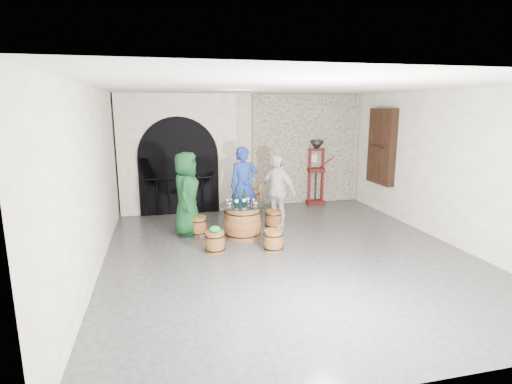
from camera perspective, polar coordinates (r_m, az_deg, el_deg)
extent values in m
plane|color=#2B2B2D|center=(8.06, 4.43, -8.59)|extent=(8.00, 8.00, 0.00)
plane|color=silver|center=(11.48, -1.59, 5.89)|extent=(8.00, 0.00, 8.00)
plane|color=silver|center=(4.14, 22.11, -6.36)|extent=(8.00, 0.00, 8.00)
plane|color=silver|center=(7.36, -22.26, 1.46)|extent=(0.00, 8.00, 8.00)
plane|color=silver|center=(9.33, 25.55, 3.26)|extent=(0.00, 8.00, 8.00)
plane|color=beige|center=(7.55, 4.83, 14.76)|extent=(8.00, 8.00, 0.00)
cube|color=#B2A78E|center=(11.92, 7.01, 6.03)|extent=(3.20, 0.12, 3.18)
cube|color=silver|center=(11.00, -11.09, 5.39)|extent=(3.10, 0.50, 3.18)
cube|color=black|center=(10.86, -10.85, 0.91)|extent=(2.10, 0.03, 1.55)
cylinder|color=black|center=(10.74, -11.02, 4.97)|extent=(2.10, 0.03, 2.10)
cylinder|color=black|center=(10.76, -10.88, 1.91)|extent=(1.79, 0.04, 0.04)
cylinder|color=black|center=(10.85, -15.48, -0.86)|extent=(0.02, 0.02, 0.98)
cylinder|color=black|center=(10.85, -13.92, -0.79)|extent=(0.02, 0.02, 0.98)
cylinder|color=black|center=(10.85, -12.35, -0.71)|extent=(0.02, 0.02, 0.98)
cylinder|color=black|center=(10.85, -10.78, -0.63)|extent=(0.02, 0.02, 0.98)
cylinder|color=black|center=(10.87, -9.21, -0.55)|extent=(0.02, 0.02, 0.98)
cylinder|color=black|center=(10.90, -7.65, -0.48)|extent=(0.02, 0.02, 0.98)
cylinder|color=black|center=(10.93, -6.10, -0.40)|extent=(0.02, 0.02, 0.98)
cube|color=black|center=(11.20, 17.51, 6.21)|extent=(0.20, 1.10, 2.00)
cube|color=black|center=(11.18, 17.29, 6.21)|extent=(0.06, 0.88, 1.76)
cube|color=black|center=(11.19, 17.43, 6.21)|extent=(0.22, 0.92, 0.06)
cube|color=black|center=(10.95, 18.20, 6.04)|extent=(0.22, 0.06, 1.80)
cube|color=black|center=(11.19, 17.43, 6.21)|extent=(0.22, 0.06, 1.80)
cube|color=black|center=(11.44, 16.69, 6.37)|extent=(0.22, 0.06, 1.80)
cylinder|color=brown|center=(8.81, -1.92, -4.31)|extent=(0.75, 0.75, 0.71)
cylinder|color=brown|center=(8.81, -1.92, -4.31)|extent=(0.80, 0.80, 0.16)
torus|color=black|center=(8.88, -1.90, -5.81)|extent=(0.81, 0.81, 0.02)
torus|color=black|center=(8.74, -1.93, -2.79)|extent=(0.81, 0.81, 0.02)
cylinder|color=brown|center=(8.71, -1.93, -2.00)|extent=(0.77, 0.77, 0.02)
cylinder|color=black|center=(8.71, -1.93, -1.84)|extent=(0.98, 0.98, 0.01)
cylinder|color=brown|center=(9.13, -8.29, -4.84)|extent=(0.37, 0.37, 0.41)
cylinder|color=brown|center=(9.13, -8.29, -4.84)|extent=(0.40, 0.40, 0.09)
torus|color=black|center=(9.17, -8.26, -5.66)|extent=(0.41, 0.41, 0.02)
torus|color=black|center=(9.09, -8.31, -4.01)|extent=(0.41, 0.41, 0.02)
cylinder|color=brown|center=(9.07, -8.33, -3.56)|extent=(0.38, 0.38, 0.02)
cylinder|color=brown|center=(9.85, -1.72, -3.46)|extent=(0.37, 0.37, 0.41)
cylinder|color=brown|center=(9.85, -1.72, -3.46)|extent=(0.40, 0.40, 0.09)
torus|color=black|center=(9.88, -1.72, -4.23)|extent=(0.41, 0.41, 0.02)
torus|color=black|center=(9.81, -1.73, -2.68)|extent=(0.41, 0.41, 0.02)
cylinder|color=brown|center=(9.79, -1.73, -2.26)|extent=(0.38, 0.38, 0.02)
cylinder|color=brown|center=(9.57, 2.54, -3.92)|extent=(0.37, 0.37, 0.41)
cylinder|color=brown|center=(9.57, 2.54, -3.92)|extent=(0.40, 0.40, 0.09)
torus|color=black|center=(9.61, 2.53, -4.71)|extent=(0.41, 0.41, 0.02)
torus|color=black|center=(9.54, 2.55, -3.12)|extent=(0.41, 0.41, 0.02)
cylinder|color=brown|center=(9.52, 2.55, -2.69)|extent=(0.38, 0.38, 0.02)
cylinder|color=brown|center=(8.08, 2.51, -6.98)|extent=(0.37, 0.37, 0.41)
cylinder|color=brown|center=(8.08, 2.51, -6.98)|extent=(0.40, 0.40, 0.09)
torus|color=black|center=(8.13, 2.50, -7.90)|extent=(0.41, 0.41, 0.02)
torus|color=black|center=(8.04, 2.52, -6.05)|extent=(0.41, 0.41, 0.02)
cylinder|color=brown|center=(8.02, 2.52, -5.55)|extent=(0.38, 0.38, 0.02)
cylinder|color=brown|center=(8.04, -5.88, -7.15)|extent=(0.37, 0.37, 0.41)
cylinder|color=brown|center=(8.04, -5.88, -7.15)|extent=(0.40, 0.40, 0.09)
torus|color=black|center=(8.09, -5.85, -8.07)|extent=(0.41, 0.41, 0.02)
torus|color=black|center=(7.99, -5.90, -6.22)|extent=(0.41, 0.41, 0.02)
cylinder|color=brown|center=(7.97, -5.91, -5.71)|extent=(0.38, 0.38, 0.02)
ellipsoid|color=#0C8E30|center=(7.95, -5.92, -5.29)|extent=(0.22, 0.22, 0.12)
cylinder|color=#0C8E30|center=(7.95, -5.31, -5.65)|extent=(0.14, 0.14, 0.01)
imported|color=#103A1A|center=(9.03, -9.88, -0.25)|extent=(0.77, 1.02, 1.88)
imported|color=navy|center=(9.70, -1.75, 0.87)|extent=(0.71, 0.47, 1.91)
imported|color=beige|center=(9.49, 2.99, 0.09)|extent=(0.97, 1.06, 1.74)
cylinder|color=black|center=(8.62, -2.79, -1.19)|extent=(0.07, 0.07, 0.22)
cylinder|color=white|center=(8.62, -2.79, -1.25)|extent=(0.08, 0.08, 0.06)
cone|color=black|center=(8.59, -2.80, -0.37)|extent=(0.07, 0.07, 0.05)
cylinder|color=black|center=(8.58, -2.81, -0.02)|extent=(0.03, 0.03, 0.07)
cylinder|color=black|center=(8.67, -1.73, -1.09)|extent=(0.07, 0.07, 0.22)
cylinder|color=white|center=(8.67, -1.73, -1.16)|extent=(0.08, 0.08, 0.06)
cone|color=black|center=(8.64, -1.74, -0.29)|extent=(0.07, 0.07, 0.05)
cylinder|color=black|center=(8.63, -1.74, 0.07)|extent=(0.03, 0.03, 0.07)
cylinder|color=black|center=(8.76, -1.61, -0.95)|extent=(0.07, 0.07, 0.22)
cylinder|color=white|center=(8.76, -1.61, -1.02)|extent=(0.08, 0.08, 0.06)
cone|color=black|center=(8.74, -1.61, -0.15)|extent=(0.07, 0.07, 0.05)
cylinder|color=black|center=(8.72, -1.61, 0.20)|extent=(0.03, 0.03, 0.07)
cylinder|color=brown|center=(10.91, -0.73, -1.29)|extent=(0.45, 0.45, 0.63)
cylinder|color=brown|center=(10.91, -0.73, -1.29)|extent=(0.48, 0.48, 0.14)
torus|color=black|center=(10.97, -0.73, -2.38)|extent=(0.49, 0.49, 0.02)
torus|color=black|center=(10.87, -0.74, -0.19)|extent=(0.49, 0.49, 0.02)
cylinder|color=brown|center=(10.84, -0.74, 0.38)|extent=(0.46, 0.46, 0.02)
cube|color=#4A100C|center=(12.06, 8.44, -1.42)|extent=(0.55, 0.45, 0.10)
cube|color=#4A100C|center=(11.87, 8.59, 3.12)|extent=(0.49, 0.33, 0.12)
cube|color=#4A100C|center=(11.80, 8.68, 5.99)|extent=(0.48, 0.15, 0.07)
cylinder|color=black|center=(11.95, 8.52, 1.14)|extent=(0.06, 0.06, 1.00)
cylinder|color=black|center=(11.78, 8.71, 7.10)|extent=(0.38, 0.38, 0.09)
cone|color=black|center=(11.79, 8.70, 6.52)|extent=(0.38, 0.38, 0.20)
cube|color=#4A100C|center=(11.84, 7.64, 2.29)|extent=(0.07, 0.07, 1.59)
cube|color=#4A100C|center=(11.96, 9.47, 2.34)|extent=(0.07, 0.07, 1.59)
cylinder|color=#4A100C|center=(11.90, 10.05, 4.21)|extent=(0.43, 0.06, 0.31)
cube|color=silver|center=(11.97, 8.24, 4.82)|extent=(0.18, 0.10, 0.22)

